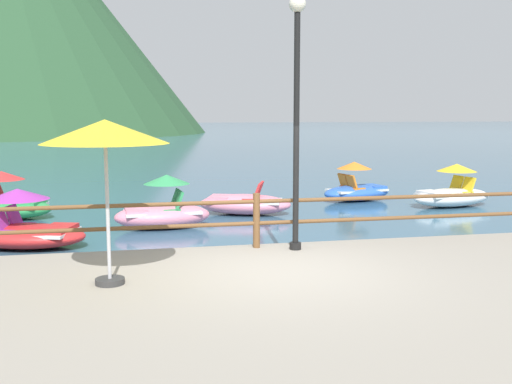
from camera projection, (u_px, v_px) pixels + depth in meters
ground_plane at (158, 146)px, 47.82m from camera, size 200.00×200.00×0.00m
promenade_dock at (323, 337)px, 6.84m from camera, size 28.00×8.00×0.40m
dock_railing at (256, 214)px, 10.37m from camera, size 23.92×0.12×0.95m
lamp_post at (297, 100)px, 9.97m from camera, size 0.28×0.28×4.22m
beach_umbrella at (105, 134)px, 7.97m from camera, size 1.70×1.70×2.24m
pedal_boat_0 at (7, 203)px, 15.50m from camera, size 2.54×1.77×1.23m
pedal_boat_2 at (25, 228)px, 12.20m from camera, size 2.77×2.00×1.20m
pedal_boat_3 at (245, 204)px, 16.15m from camera, size 2.73×1.93×0.87m
pedal_boat_4 at (452, 193)px, 17.49m from camera, size 2.78×1.72×1.24m
pedal_boat_6 at (357, 188)px, 18.60m from camera, size 2.47×1.63×1.21m
pedal_boat_7 at (163, 210)px, 14.22m from camera, size 2.34×1.32×1.27m
cliff_headland at (7, 5)px, 76.85m from camera, size 53.48×53.48×34.57m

